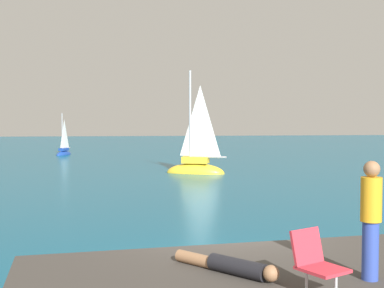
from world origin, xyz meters
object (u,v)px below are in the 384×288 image
object	(u,v)px
sailboat_near	(196,167)
sailboat_far	(64,152)
person_standing	(371,217)
beach_chair	(315,260)
person_sunbather	(230,266)

from	to	relation	value
sailboat_near	sailboat_far	size ratio (longest dim) A/B	1.64
person_standing	beach_chair	size ratio (longest dim) A/B	2.03
sailboat_far	person_sunbather	bearing A→B (deg)	34.02
sailboat_far	person_standing	world-z (taller)	sailboat_far
person_sunbather	person_standing	size ratio (longest dim) A/B	0.86
sailboat_far	person_standing	bearing A→B (deg)	36.51
sailboat_near	person_standing	size ratio (longest dim) A/B	3.99
beach_chair	sailboat_far	bearing A→B (deg)	164.26
sailboat_near	sailboat_far	xyz separation A→B (m)	(-9.48, 15.87, -0.14)
person_sunbather	person_standing	world-z (taller)	person_standing
person_standing	beach_chair	distance (m)	1.15
sailboat_near	person_sunbather	bearing A→B (deg)	104.49
person_sunbather	beach_chair	distance (m)	1.36
sailboat_near	beach_chair	world-z (taller)	sailboat_near
sailboat_near	sailboat_far	distance (m)	18.49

